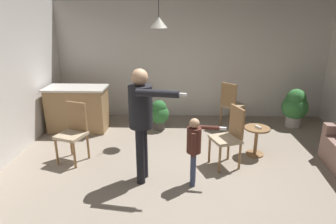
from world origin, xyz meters
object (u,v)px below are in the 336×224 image
Objects in this scene: side_table_by_couch at (256,138)px; person_child at (195,144)px; dining_chair_by_counter at (230,135)px; spare_remote_on_table at (258,127)px; potted_plant_corner at (295,106)px; dining_chair_centre_back at (74,130)px; kitchen_counter at (78,109)px; dining_chair_near_wall at (231,103)px; person_adult at (142,114)px; potted_plant_by_wall at (159,113)px.

side_table_by_couch is 0.51× the size of person_child.
spare_remote_on_table is at bearing -76.70° from dining_chair_by_counter.
potted_plant_corner is 1.91m from spare_remote_on_table.
person_child is 1.03× the size of dining_chair_by_counter.
dining_chair_centre_back is (-1.98, 0.72, -0.09)m from person_child.
person_child is at bearing 179.62° from dining_chair_centre_back.
kitchen_counter is at bearing 162.53° from side_table_by_couch.
dining_chair_by_counter is 1.00× the size of dining_chair_near_wall.
person_adult is at bearing -80.39° from dining_chair_near_wall.
dining_chair_centre_back reaches higher than side_table_by_couch.
kitchen_counter is 9.69× the size of spare_remote_on_table.
side_table_by_couch is 3.15m from dining_chair_centre_back.
dining_chair_by_counter is at bearing -26.80° from kitchen_counter.
dining_chair_centre_back reaches higher than potted_plant_corner.
kitchen_counter is at bearing -177.30° from potted_plant_by_wall.
potted_plant_by_wall is at bearing -126.35° from dining_chair_near_wall.
person_child is 3.40m from potted_plant_corner.
potted_plant_by_wall is (-2.99, -0.27, -0.11)m from potted_plant_corner.
dining_chair_near_wall is at bearing 98.43° from side_table_by_couch.
dining_chair_centre_back is (0.39, -1.38, 0.07)m from kitchen_counter.
dining_chair_near_wall is (0.94, 2.40, -0.09)m from person_child.
dining_chair_centre_back is 3.15m from spare_remote_on_table.
dining_chair_centre_back is 7.69× the size of spare_remote_on_table.
potted_plant_by_wall is at bearing 2.70° from kitchen_counter.
dining_chair_centre_back is at bearing -102.69° from person_child.
dining_chair_centre_back is at bearing -74.20° from kitchen_counter.
potted_plant_corner is at bearing 51.01° from spare_remote_on_table.
person_child is at bearing 114.90° from dining_chair_by_counter.
side_table_by_couch is at bearing -33.76° from potted_plant_by_wall.
potted_plant_corner is (1.42, 0.05, -0.07)m from dining_chair_near_wall.
dining_chair_by_counter is at bearing -54.77° from dining_chair_near_wall.
person_adult is at bearing -154.77° from side_table_by_couch.
dining_chair_centre_back is (-1.23, 0.62, -0.50)m from person_adult.
person_child reaches higher than spare_remote_on_table.
kitchen_counter is at bearing -54.60° from dining_chair_centre_back.
dining_chair_centre_back is at bearing -175.48° from spare_remote_on_table.
potted_plant_by_wall is at bearing 146.24° from side_table_by_couch.
kitchen_counter is 1.74m from potted_plant_by_wall.
dining_chair_centre_back is (-2.92, -1.68, 0.00)m from dining_chair_near_wall.
side_table_by_couch is 0.61× the size of potted_plant_corner.
side_table_by_couch is 4.00× the size of spare_remote_on_table.
person_child is 1.03× the size of dining_chair_near_wall.
dining_chair_near_wall is at bearing -130.53° from dining_chair_centre_back.
dining_chair_by_counter is 2.58m from dining_chair_centre_back.
dining_chair_by_counter reaches higher than side_table_by_couch.
kitchen_counter is 0.75× the size of person_adult.
person_adult reaches higher than potted_plant_by_wall.
spare_remote_on_table is (1.79, -1.21, 0.18)m from potted_plant_by_wall.
dining_chair_centre_back is at bearing -158.26° from potted_plant_corner.
spare_remote_on_table is (3.53, -1.13, 0.06)m from kitchen_counter.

